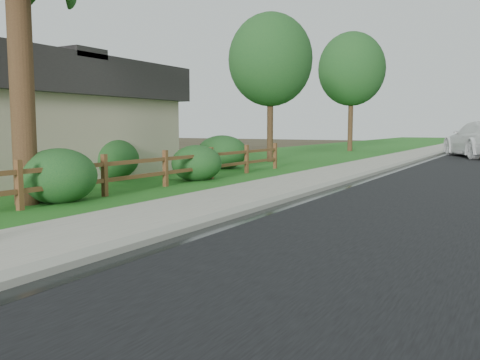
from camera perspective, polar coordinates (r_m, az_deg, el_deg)
The scene contains 14 objects.
ground at distance 6.92m, azimuth -24.03°, elevation -9.36°, with size 120.00×120.00×0.00m, color #31291B.
curb at distance 39.26m, azimuth 22.38°, elevation 3.09°, with size 0.40×90.00×0.12m, color gray.
wet_gutter at distance 39.22m, azimuth 22.89°, elevation 3.01°, with size 0.50×90.00×0.00m, color black.
sidewalk at distance 39.45m, azimuth 20.51°, elevation 3.16°, with size 2.20×90.00×0.10m, color gray.
grass_strip at distance 39.80m, azimuth 17.80°, elevation 3.24°, with size 1.60×90.00×0.06m, color #1A5C1B.
lawn_near at distance 41.19m, azimuth 10.70°, elevation 3.50°, with size 9.00×90.00×0.04m, color #1A5C1B.
ranch_fence at distance 13.75m, azimuth -11.46°, elevation 1.09°, with size 0.12×16.92×1.10m.
boulder at distance 16.46m, azimuth -5.10°, elevation 1.13°, with size 1.12×0.84×0.74m, color brown.
shrub_a at distance 12.33m, azimuth -19.65°, elevation 0.41°, with size 1.71×1.71×1.28m, color #18451F.
shrub_b at distance 17.05m, azimuth -14.68°, elevation 2.29°, with size 2.05×2.05×1.43m, color #18451F.
shrub_c at distance 16.46m, azimuth -4.90°, elevation 1.89°, with size 1.63×1.63×1.18m, color #18451F.
shrub_d at distance 21.08m, azimuth -2.02°, elevation 3.13°, with size 2.07×2.07×1.41m, color #18451F.
tree_near_left at distance 25.28m, azimuth 3.44°, elevation 13.30°, with size 4.08×4.08×7.23m.
tree_mid_left at distance 37.04m, azimuth 12.42°, elevation 12.05°, with size 4.65×4.65×8.31m.
Camera 1 is at (5.43, -3.90, 1.78)m, focal length 38.00 mm.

